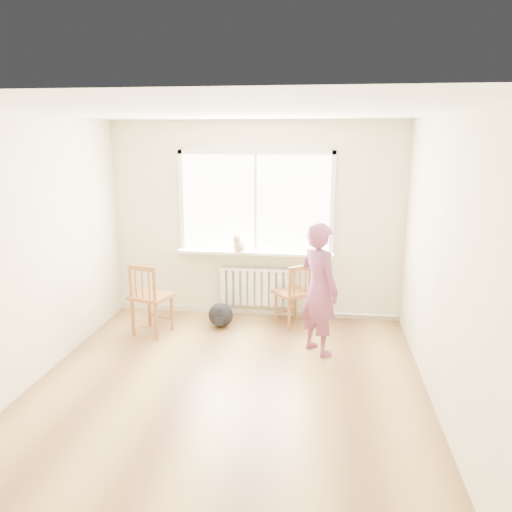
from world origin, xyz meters
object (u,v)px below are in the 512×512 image
(chair_left, at_px, (149,299))
(backpack, at_px, (221,315))
(chair_right, at_px, (295,295))
(person, at_px, (319,289))
(cat, at_px, (239,243))

(chair_left, xyz_separation_m, backpack, (0.84, 0.37, -0.31))
(chair_right, xyz_separation_m, person, (0.32, -0.79, 0.34))
(chair_left, height_order, cat, cat)
(person, xyz_separation_m, backpack, (-1.29, 0.62, -0.61))
(cat, relative_size, backpack, 1.36)
(chair_right, distance_m, backpack, 1.02)
(chair_left, distance_m, cat, 1.41)
(person, height_order, cat, person)
(backpack, bearing_deg, chair_right, 9.58)
(person, relative_size, backpack, 4.72)
(chair_right, relative_size, person, 0.55)
(chair_right, xyz_separation_m, cat, (-0.77, 0.19, 0.64))
(chair_left, height_order, person, person)
(cat, xyz_separation_m, backpack, (-0.20, -0.36, -0.91))
(person, bearing_deg, chair_right, -19.19)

